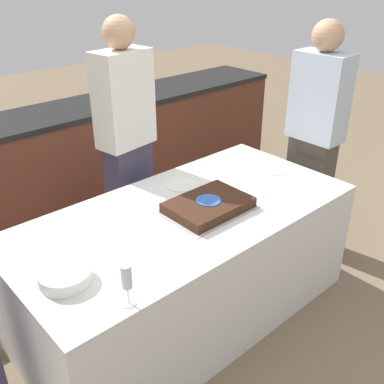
{
  "coord_description": "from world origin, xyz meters",
  "views": [
    {
      "loc": [
        -1.41,
        -1.62,
        1.97
      ],
      "look_at": [
        0.05,
        0.0,
        0.82
      ],
      "focal_mm": 42.0,
      "sensor_mm": 36.0,
      "label": 1
    }
  ],
  "objects_px": {
    "plate_stack": "(65,276)",
    "person_cutting_cake": "(127,146)",
    "cake": "(208,205)",
    "person_seated_right": "(314,138)",
    "wine_glass": "(127,279)"
  },
  "relations": [
    {
      "from": "person_cutting_cake",
      "to": "person_seated_right",
      "type": "height_order",
      "value": "person_cutting_cake"
    },
    {
      "from": "cake",
      "to": "person_cutting_cake",
      "type": "height_order",
      "value": "person_cutting_cake"
    },
    {
      "from": "wine_glass",
      "to": "person_cutting_cake",
      "type": "xyz_separation_m",
      "value": [
        0.76,
        1.1,
        0.03
      ]
    },
    {
      "from": "person_cutting_cake",
      "to": "person_seated_right",
      "type": "bearing_deg",
      "value": 139.18
    },
    {
      "from": "wine_glass",
      "to": "person_seated_right",
      "type": "height_order",
      "value": "person_seated_right"
    },
    {
      "from": "person_cutting_cake",
      "to": "cake",
      "type": "bearing_deg",
      "value": 81.51
    },
    {
      "from": "plate_stack",
      "to": "wine_glass",
      "type": "distance_m",
      "value": 0.34
    },
    {
      "from": "plate_stack",
      "to": "person_cutting_cake",
      "type": "height_order",
      "value": "person_cutting_cake"
    },
    {
      "from": "cake",
      "to": "person_seated_right",
      "type": "distance_m",
      "value": 1.1
    },
    {
      "from": "wine_glass",
      "to": "cake",
      "type": "bearing_deg",
      "value": 23.43
    },
    {
      "from": "plate_stack",
      "to": "person_cutting_cake",
      "type": "xyz_separation_m",
      "value": [
        0.89,
        0.81,
        0.12
      ]
    },
    {
      "from": "cake",
      "to": "wine_glass",
      "type": "distance_m",
      "value": 0.84
    },
    {
      "from": "plate_stack",
      "to": "person_seated_right",
      "type": "height_order",
      "value": "person_seated_right"
    },
    {
      "from": "wine_glass",
      "to": "person_cutting_cake",
      "type": "height_order",
      "value": "person_cutting_cake"
    },
    {
      "from": "plate_stack",
      "to": "person_cutting_cake",
      "type": "relative_size",
      "value": 0.14
    }
  ]
}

